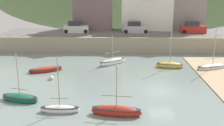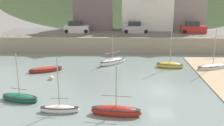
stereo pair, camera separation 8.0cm
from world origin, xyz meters
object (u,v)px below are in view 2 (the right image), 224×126
at_px(waterfront_building_right, 183,4).
at_px(sailboat_tall_mast, 116,111).
at_px(parked_car_by_wall, 135,28).
at_px(sailboat_blue_trim, 60,109).
at_px(rowboat_small_beached, 20,98).
at_px(sailboat_far_left, 46,70).
at_px(parked_car_end_of_row, 193,28).
at_px(sailboat_nearest_shore, 170,65).
at_px(sailboat_white_hull, 213,67).
at_px(waterfront_building_centre, 146,5).
at_px(dinghy_open_wooden, 113,62).
at_px(parked_car_near_slipway, 76,28).
at_px(waterfront_building_left, 94,1).
at_px(mooring_buoy, 51,78).

xyz_separation_m(waterfront_building_right, sailboat_tall_mast, (-11.82, -30.61, -6.69)).
relative_size(sailboat_tall_mast, parked_car_by_wall, 1.05).
relative_size(waterfront_building_right, sailboat_blue_trim, 1.85).
relative_size(waterfront_building_right, rowboat_small_beached, 2.00).
relative_size(sailboat_far_left, parked_car_end_of_row, 1.02).
bearing_deg(sailboat_far_left, sailboat_nearest_shore, -17.36).
height_order(sailboat_white_hull, parked_car_by_wall, sailboat_white_hull).
bearing_deg(waterfront_building_centre, dinghy_open_wooden, -110.28).
distance_m(rowboat_small_beached, parked_car_near_slipway, 23.69).
relative_size(waterfront_building_left, sailboat_tall_mast, 2.24).
bearing_deg(waterfront_building_centre, mooring_buoy, -119.46).
bearing_deg(sailboat_blue_trim, sailboat_tall_mast, -4.97).
bearing_deg(waterfront_building_right, waterfront_building_left, 180.00).
xyz_separation_m(waterfront_building_centre, sailboat_far_left, (-13.87, -19.06, -6.57)).
distance_m(waterfront_building_right, mooring_buoy, 29.99).
bearing_deg(sailboat_far_left, waterfront_building_right, 18.30).
bearing_deg(waterfront_building_right, dinghy_open_wooden, -128.27).
bearing_deg(parked_car_end_of_row, parked_car_near_slipway, -176.53).
height_order(waterfront_building_right, sailboat_white_hull, waterfront_building_right).
xyz_separation_m(sailboat_nearest_shore, sailboat_far_left, (-15.37, -1.97, -0.09)).
relative_size(sailboat_tall_mast, sailboat_blue_trim, 0.89).
xyz_separation_m(sailboat_far_left, parked_car_end_of_row, (21.42, 14.56, 2.99)).
height_order(sailboat_white_hull, mooring_buoy, sailboat_white_hull).
height_order(waterfront_building_centre, sailboat_tall_mast, waterfront_building_centre).
relative_size(sailboat_nearest_shore, sailboat_far_left, 1.33).
height_order(waterfront_building_left, sailboat_tall_mast, waterfront_building_left).
bearing_deg(parked_car_near_slipway, sailboat_blue_trim, -84.98).
bearing_deg(waterfront_building_left, waterfront_building_centre, 0.00).
xyz_separation_m(waterfront_building_right, sailboat_nearest_shore, (-5.09, -17.09, -6.70)).
relative_size(waterfront_building_left, dinghy_open_wooden, 2.41).
bearing_deg(dinghy_open_wooden, waterfront_building_right, 12.36).
relative_size(waterfront_building_left, rowboat_small_beached, 2.15).
bearing_deg(waterfront_building_centre, parked_car_end_of_row, -30.80).
bearing_deg(mooring_buoy, sailboat_blue_trim, -72.00).
xyz_separation_m(dinghy_open_wooden, sailboat_nearest_shore, (7.31, -1.37, -0.01)).
bearing_deg(sailboat_far_left, dinghy_open_wooden, -2.14).
bearing_deg(waterfront_building_right, sailboat_tall_mast, -111.12).
xyz_separation_m(waterfront_building_centre, dinghy_open_wooden, (-5.81, -15.72, -6.47)).
relative_size(sailboat_far_left, sailboat_blue_trim, 0.88).
xyz_separation_m(sailboat_blue_trim, sailboat_white_hull, (16.58, 12.49, 0.01)).
xyz_separation_m(dinghy_open_wooden, parked_car_near_slipway, (-6.40, 11.22, 2.89)).
bearing_deg(sailboat_blue_trim, sailboat_white_hull, 37.35).
bearing_deg(parked_car_by_wall, waterfront_building_centre, 65.45).
xyz_separation_m(waterfront_building_left, sailboat_tall_mast, (4.35, -30.61, -7.04)).
bearing_deg(sailboat_tall_mast, rowboat_small_beached, 170.29).
bearing_deg(sailboat_far_left, sailboat_white_hull, -20.83).
height_order(sailboat_nearest_shore, parked_car_end_of_row, sailboat_nearest_shore).
distance_m(waterfront_building_left, mooring_buoy, 23.42).
xyz_separation_m(dinghy_open_wooden, parked_car_by_wall, (3.64, 11.22, 2.89)).
bearing_deg(parked_car_by_wall, sailboat_far_left, -127.56).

